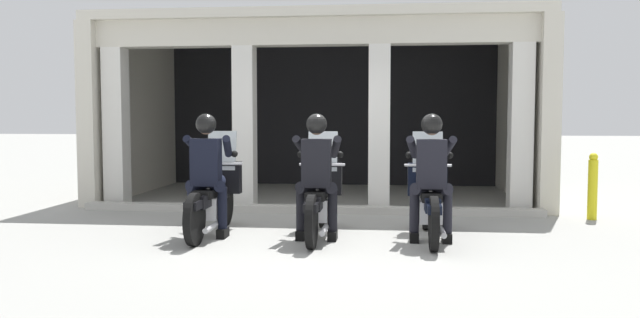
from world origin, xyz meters
TOP-DOWN VIEW (x-y plane):
  - ground_plane at (0.00, 3.00)m, footprint 80.00×80.00m
  - station_building at (-0.39, 4.48)m, footprint 7.90×4.38m
  - kerb_strip at (-0.39, 1.82)m, footprint 7.40×0.24m
  - motorcycle_left at (-1.41, -0.03)m, footprint 0.62×2.04m
  - police_officer_left at (-1.41, -0.31)m, footprint 0.63×0.61m
  - motorcycle_center at (0.00, -0.04)m, footprint 0.62×2.04m
  - police_officer_center at (0.00, -0.32)m, footprint 0.63×0.61m
  - motorcycle_right at (1.41, -0.02)m, footprint 0.62×2.04m
  - police_officer_right at (1.41, -0.30)m, footprint 0.63×0.61m
  - bollard_kerbside at (3.94, 1.65)m, footprint 0.14×0.14m

SIDE VIEW (x-z plane):
  - ground_plane at x=0.00m, z-range 0.00..0.00m
  - kerb_strip at x=-0.39m, z-range 0.00..0.12m
  - bollard_kerbside at x=3.94m, z-range 0.00..1.00m
  - motorcycle_left at x=-1.41m, z-range -0.17..1.17m
  - motorcycle_center at x=0.00m, z-range -0.17..1.17m
  - motorcycle_right at x=1.41m, z-range -0.17..1.17m
  - police_officer_left at x=-1.41m, z-range 0.15..1.73m
  - police_officer_center at x=0.00m, z-range 0.15..1.73m
  - police_officer_right at x=1.41m, z-range 0.15..1.73m
  - station_building at x=-0.39m, z-range 0.39..3.71m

